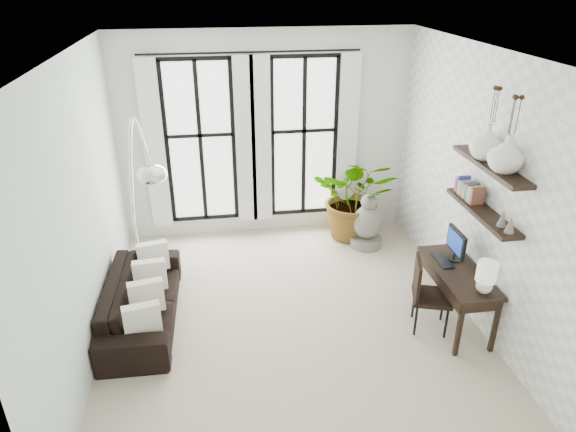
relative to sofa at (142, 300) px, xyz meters
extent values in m
plane|color=beige|center=(1.80, -0.25, -0.30)|extent=(5.00, 5.00, 0.00)
plane|color=white|center=(1.80, -0.25, 2.90)|extent=(5.00, 5.00, 0.00)
plane|color=silver|center=(-0.45, -0.25, 1.30)|extent=(0.00, 5.00, 5.00)
plane|color=white|center=(4.05, -0.25, 1.30)|extent=(0.00, 5.00, 5.00)
plane|color=white|center=(1.80, 2.25, 1.30)|extent=(4.50, 0.00, 4.50)
cube|color=white|center=(0.80, 2.22, 1.25)|extent=(1.00, 0.02, 2.50)
cube|color=white|center=(0.12, 2.12, 1.25)|extent=(0.30, 0.04, 2.60)
cube|color=white|center=(1.48, 2.12, 1.25)|extent=(0.30, 0.04, 2.60)
cube|color=white|center=(2.40, 2.22, 1.25)|extent=(1.00, 0.02, 2.50)
cube|color=white|center=(1.72, 2.12, 1.25)|extent=(0.30, 0.04, 2.60)
cube|color=white|center=(3.08, 2.12, 1.25)|extent=(0.30, 0.04, 2.60)
cylinder|color=black|center=(1.60, 2.13, 2.58)|extent=(3.20, 0.03, 0.03)
cube|color=black|center=(3.91, -0.62, 1.20)|extent=(0.25, 1.30, 0.05)
cube|color=black|center=(3.91, -0.62, 1.75)|extent=(0.25, 1.30, 0.05)
cube|color=#C04430|center=(3.91, -0.07, 1.32)|extent=(0.16, 0.04, 0.18)
cube|color=#3C38C5|center=(3.91, -0.11, 1.32)|extent=(0.16, 0.04, 0.18)
cube|color=gold|center=(3.91, -0.16, 1.32)|extent=(0.16, 0.04, 0.18)
cube|color=#3AAE78|center=(3.91, -0.20, 1.32)|extent=(0.16, 0.04, 0.18)
cube|color=#8952C0|center=(3.91, -0.25, 1.32)|extent=(0.16, 0.04, 0.18)
cube|color=gold|center=(3.91, -0.29, 1.32)|extent=(0.16, 0.04, 0.18)
cube|color=#4F4F4F|center=(3.91, -0.34, 1.32)|extent=(0.16, 0.04, 0.18)
cube|color=#39C7AB|center=(3.91, -0.38, 1.32)|extent=(0.16, 0.04, 0.18)
cube|color=tan|center=(3.91, -0.43, 1.32)|extent=(0.16, 0.04, 0.18)
cube|color=brown|center=(3.91, -0.47, 1.32)|extent=(0.16, 0.04, 0.18)
cone|color=gray|center=(3.91, -1.02, 1.32)|extent=(0.10, 0.10, 0.18)
cone|color=gray|center=(3.91, -1.17, 1.32)|extent=(0.10, 0.10, 0.18)
imported|color=black|center=(0.00, 0.00, 0.00)|extent=(0.85, 2.06, 0.60)
cube|color=white|center=(0.10, -0.70, 0.20)|extent=(0.40, 0.12, 0.40)
cube|color=white|center=(0.10, -0.23, 0.20)|extent=(0.40, 0.12, 0.40)
cube|color=white|center=(0.10, 0.23, 0.20)|extent=(0.40, 0.12, 0.40)
cube|color=white|center=(0.10, 0.70, 0.20)|extent=(0.40, 0.12, 0.40)
imported|color=#2D7228|center=(3.16, 1.77, 0.41)|extent=(1.57, 1.47, 1.41)
cube|color=black|center=(3.75, -0.62, 0.43)|extent=(0.53, 1.26, 0.04)
cube|color=black|center=(3.73, -0.62, 0.34)|extent=(0.48, 1.20, 0.12)
cube|color=black|center=(3.54, -1.20, 0.06)|extent=(0.05, 0.05, 0.70)
cube|color=black|center=(3.96, -1.20, 0.06)|extent=(0.05, 0.05, 0.70)
cube|color=black|center=(3.54, -0.04, 0.06)|extent=(0.05, 0.05, 0.70)
cube|color=black|center=(3.96, -0.04, 0.06)|extent=(0.05, 0.05, 0.70)
cube|color=black|center=(3.80, -0.38, 0.70)|extent=(0.04, 0.42, 0.30)
cube|color=navy|center=(3.77, -0.38, 0.70)|extent=(0.00, 0.36, 0.24)
cube|color=black|center=(3.65, -0.38, 0.46)|extent=(0.15, 0.40, 0.02)
sphere|color=silver|center=(3.80, -1.10, 0.54)|extent=(0.18, 0.18, 0.18)
cylinder|color=white|center=(3.80, -1.10, 0.73)|extent=(0.22, 0.22, 0.22)
cube|color=black|center=(3.43, -0.67, 0.14)|extent=(0.55, 0.55, 0.05)
cube|color=black|center=(3.25, -0.61, 0.38)|extent=(0.17, 0.43, 0.49)
cylinder|color=black|center=(3.26, -0.84, -0.09)|extent=(0.03, 0.03, 0.41)
cylinder|color=black|center=(3.61, -0.84, -0.09)|extent=(0.03, 0.03, 0.41)
cylinder|color=black|center=(3.26, -0.49, -0.09)|extent=(0.03, 0.03, 0.41)
cylinder|color=black|center=(3.61, -0.49, -0.09)|extent=(0.03, 0.03, 0.41)
cylinder|color=silver|center=(-0.10, 0.85, -0.25)|extent=(0.37, 0.37, 0.10)
cylinder|color=silver|center=(-0.10, 0.85, 0.27)|extent=(0.04, 0.04, 1.03)
ellipsoid|color=silver|center=(0.30, 0.05, 1.60)|extent=(0.33, 0.33, 0.21)
cylinder|color=gray|center=(3.27, 1.42, -0.22)|extent=(0.49, 0.49, 0.15)
ellipsoid|color=gray|center=(3.27, 1.42, 0.12)|extent=(0.44, 0.44, 0.54)
sphere|color=gray|center=(3.27, 1.42, 0.46)|extent=(0.24, 0.24, 0.24)
imported|color=white|center=(3.91, -0.87, 1.97)|extent=(0.37, 0.37, 0.38)
imported|color=white|center=(3.91, -0.47, 1.97)|extent=(0.37, 0.37, 0.38)
camera|label=1|loc=(0.98, -5.40, 3.66)|focal=32.00mm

